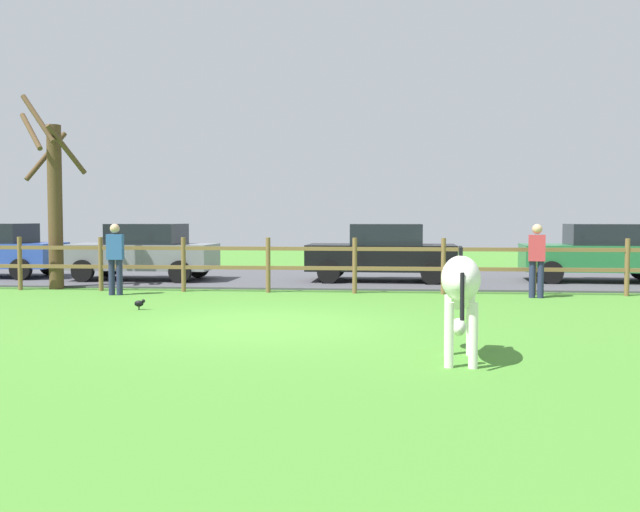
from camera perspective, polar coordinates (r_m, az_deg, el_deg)
The scene contains 11 objects.
ground_plane at distance 11.81m, azimuth -4.89°, elevation -5.56°, with size 60.00×60.00×0.00m, color #47842D.
parking_asphalt at distance 20.97m, azimuth -0.35°, elevation -1.68°, with size 28.00×7.40×0.05m, color #47474C.
paddock_fence at distance 16.75m, azimuth -4.22°, elevation -0.42°, with size 20.70×0.11×1.31m.
bare_tree at distance 18.73m, azimuth -20.75°, elevation 4.48°, with size 1.62×1.64×4.78m.
zebra at distance 8.94m, azimuth 11.31°, elevation -2.42°, with size 0.58×1.94×1.41m.
crow_on_grass at distance 14.06m, azimuth -14.40°, elevation -3.73°, with size 0.21×0.10×0.20m.
parked_car_black at distance 19.23m, azimuth 5.08°, elevation 0.32°, with size 4.04×1.95×1.56m.
parked_car_grey at distance 20.18m, azimuth -14.09°, elevation 0.37°, with size 4.03×1.95×1.56m.
parked_car_green at distance 20.42m, azimuth 21.70°, elevation 0.27°, with size 4.09×2.07×1.56m.
visitor_left_of_tree at distance 16.30m, azimuth 17.14°, elevation -0.09°, with size 0.40×0.29×1.64m.
visitor_right_of_tree at distance 16.81m, azimuth -16.24°, elevation 0.02°, with size 0.38×0.26×1.64m.
Camera 1 is at (2.09, -11.49, 1.78)m, focal length 39.53 mm.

